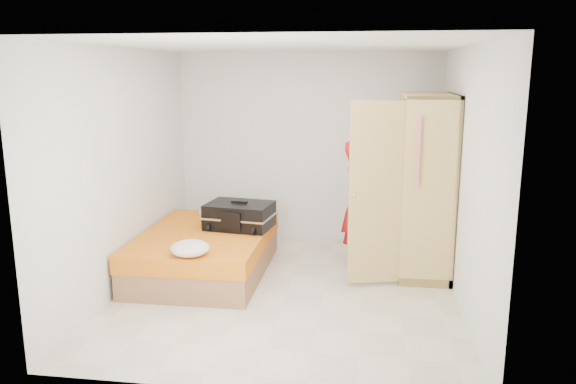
# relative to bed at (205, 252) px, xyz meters

# --- Properties ---
(room) EXTENTS (4.00, 4.02, 2.60)m
(room) POSITION_rel_bed_xyz_m (1.05, -0.43, 1.05)
(room) COLOR beige
(room) RESTS_ON ground
(bed) EXTENTS (1.42, 2.02, 0.50)m
(bed) POSITION_rel_bed_xyz_m (0.00, 0.00, 0.00)
(bed) COLOR #9F6948
(bed) RESTS_ON ground
(wardrobe) EXTENTS (1.16, 1.31, 2.10)m
(wardrobe) POSITION_rel_bed_xyz_m (2.50, 0.42, 0.75)
(wardrobe) COLOR #E3BF6F
(wardrobe) RESTS_ON ground
(person) EXTENTS (0.52, 0.65, 1.55)m
(person) POSITION_rel_bed_xyz_m (1.78, 0.58, 0.52)
(person) COLOR red
(person) RESTS_ON ground
(suitcase) EXTENTS (0.85, 0.67, 0.33)m
(suitcase) POSITION_rel_bed_xyz_m (0.37, 0.24, 0.40)
(suitcase) COLOR black
(suitcase) RESTS_ON bed
(round_cushion) EXTENTS (0.40, 0.40, 0.15)m
(round_cushion) POSITION_rel_bed_xyz_m (0.10, -0.85, 0.33)
(round_cushion) COLOR white
(round_cushion) RESTS_ON bed
(pillow) EXTENTS (0.55, 0.33, 0.10)m
(pillow) POSITION_rel_bed_xyz_m (-0.02, 0.85, 0.30)
(pillow) COLOR white
(pillow) RESTS_ON bed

